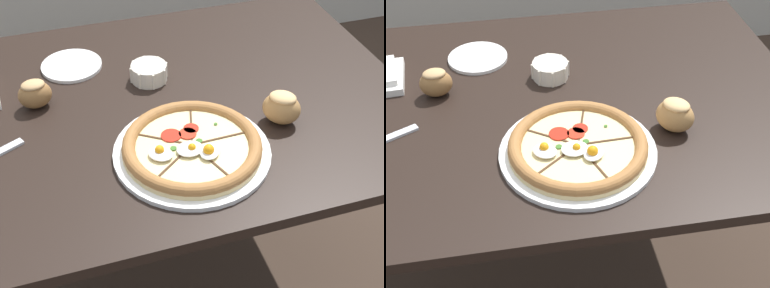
% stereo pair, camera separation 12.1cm
% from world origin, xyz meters
% --- Properties ---
extents(ground_plane, '(12.00, 12.00, 0.00)m').
position_xyz_m(ground_plane, '(0.00, 0.00, 0.00)').
color(ground_plane, '#3D2D23').
extents(dining_table, '(1.45, 0.94, 0.73)m').
position_xyz_m(dining_table, '(0.00, 0.00, 0.65)').
color(dining_table, black).
rests_on(dining_table, ground_plane).
extents(pizza, '(0.36, 0.36, 0.05)m').
position_xyz_m(pizza, '(0.09, -0.22, 0.75)').
color(pizza, white).
rests_on(pizza, dining_table).
extents(ramekin_bowl, '(0.10, 0.10, 0.05)m').
position_xyz_m(ramekin_bowl, '(0.07, 0.10, 0.76)').
color(ramekin_bowl, silver).
rests_on(ramekin_bowl, dining_table).
extents(bread_piece_near, '(0.09, 0.07, 0.08)m').
position_xyz_m(bread_piece_near, '(-0.24, 0.07, 0.77)').
color(bread_piece_near, olive).
rests_on(bread_piece_near, dining_table).
extents(bread_piece_mid, '(0.12, 0.11, 0.08)m').
position_xyz_m(bread_piece_mid, '(0.33, -0.17, 0.78)').
color(bread_piece_mid, '#B27F47').
rests_on(bread_piece_mid, dining_table).
extents(side_saucer, '(0.17, 0.17, 0.01)m').
position_xyz_m(side_saucer, '(-0.13, 0.23, 0.74)').
color(side_saucer, white).
rests_on(side_saucer, dining_table).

